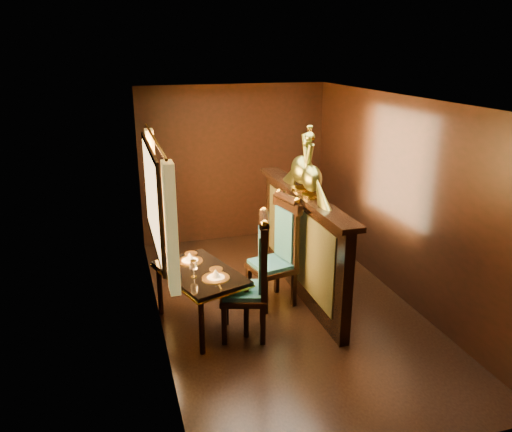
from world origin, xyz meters
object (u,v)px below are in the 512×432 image
at_px(dining_table, 200,277).
at_px(chair_right, 281,247).
at_px(chair_left, 256,273).
at_px(peacock_left, 312,167).
at_px(peacock_right, 302,157).

height_order(dining_table, chair_right, chair_right).
bearing_deg(chair_left, dining_table, 162.73).
bearing_deg(peacock_left, peacock_right, 90.00).
bearing_deg(peacock_left, chair_right, 159.78).
height_order(peacock_left, peacock_right, peacock_right).
bearing_deg(chair_right, chair_left, -140.21).
xyz_separation_m(chair_left, peacock_right, (0.83, 0.85, 1.04)).
height_order(chair_right, peacock_left, peacock_left).
xyz_separation_m(chair_right, peacock_left, (0.32, -0.12, 1.00)).
relative_size(dining_table, chair_left, 0.92).
relative_size(chair_left, peacock_right, 1.71).
bearing_deg(chair_right, peacock_left, -32.63).
distance_m(dining_table, chair_left, 0.67).
distance_m(peacock_left, peacock_right, 0.31).
relative_size(chair_right, peacock_right, 1.68).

